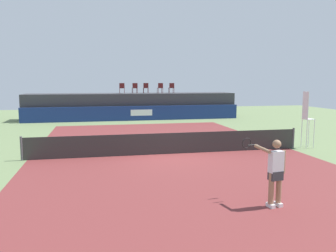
% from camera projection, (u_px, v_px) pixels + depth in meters
% --- Properties ---
extents(ground_plane, '(48.00, 48.00, 0.00)m').
position_uv_depth(ground_plane, '(157.00, 142.00, 18.37)').
color(ground_plane, '#6B7F51').
extents(court_inner, '(12.00, 22.00, 0.00)m').
position_uv_depth(court_inner, '(169.00, 154.00, 15.46)').
color(court_inner, maroon).
rests_on(court_inner, ground).
extents(sponsor_wall, '(18.00, 0.22, 1.20)m').
position_uv_depth(sponsor_wall, '(135.00, 113.00, 28.47)').
color(sponsor_wall, navy).
rests_on(sponsor_wall, ground).
extents(spectator_platform, '(18.00, 2.80, 2.20)m').
position_uv_depth(spectator_platform, '(132.00, 106.00, 30.15)').
color(spectator_platform, '#38383D').
rests_on(spectator_platform, ground).
extents(spectator_chair_far_left, '(0.48, 0.48, 0.89)m').
position_uv_depth(spectator_chair_far_left, '(122.00, 88.00, 29.54)').
color(spectator_chair_far_left, '#561919').
rests_on(spectator_chair_far_left, spectator_platform).
extents(spectator_chair_left, '(0.46, 0.46, 0.89)m').
position_uv_depth(spectator_chair_left, '(135.00, 88.00, 29.88)').
color(spectator_chair_left, '#561919').
rests_on(spectator_chair_left, spectator_platform).
extents(spectator_chair_center, '(0.47, 0.47, 0.89)m').
position_uv_depth(spectator_chair_center, '(146.00, 88.00, 30.42)').
color(spectator_chair_center, '#561919').
rests_on(spectator_chair_center, spectator_platform).
extents(spectator_chair_right, '(0.46, 0.46, 0.89)m').
position_uv_depth(spectator_chair_right, '(160.00, 88.00, 30.14)').
color(spectator_chair_right, '#561919').
rests_on(spectator_chair_right, spectator_platform).
extents(spectator_chair_far_right, '(0.44, 0.44, 0.89)m').
position_uv_depth(spectator_chair_far_right, '(171.00, 87.00, 30.50)').
color(spectator_chair_far_right, '#561919').
rests_on(spectator_chair_far_right, spectator_platform).
extents(umpire_chair, '(0.46, 0.46, 2.76)m').
position_uv_depth(umpire_chair, '(307.00, 116.00, 16.66)').
color(umpire_chair, white).
rests_on(umpire_chair, ground).
extents(tennis_net, '(12.40, 0.02, 0.95)m').
position_uv_depth(tennis_net, '(169.00, 143.00, 15.40)').
color(tennis_net, '#2D2D2D').
rests_on(tennis_net, ground).
extents(net_post_near, '(0.10, 0.10, 1.00)m').
position_uv_depth(net_post_near, '(21.00, 149.00, 14.11)').
color(net_post_near, '#4C4C51').
rests_on(net_post_near, ground).
extents(net_post_far, '(0.10, 0.10, 1.00)m').
position_uv_depth(net_post_far, '(293.00, 138.00, 16.67)').
color(net_post_far, '#4C4C51').
rests_on(net_post_far, ground).
extents(tennis_player, '(0.83, 1.12, 1.77)m').
position_uv_depth(tennis_player, '(275.00, 171.00, 8.85)').
color(tennis_player, white).
rests_on(tennis_player, court_inner).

